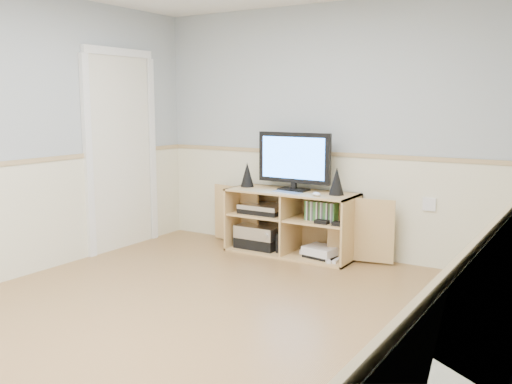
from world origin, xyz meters
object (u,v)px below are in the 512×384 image
Objects in this scene: media_cabinet at (294,221)px; game_consoles at (321,252)px; monitor at (294,159)px; keyboard at (287,193)px.

game_consoles is (0.34, -0.07, -0.26)m from media_cabinet.
monitor is 2.49× the size of keyboard.
media_cabinet is 0.63m from monitor.
game_consoles is (0.32, 0.13, -0.59)m from keyboard.
monitor is at bearing -90.00° from media_cabinet.
monitor is (0.00, -0.01, 0.63)m from media_cabinet.
keyboard reaches higher than game_consoles.
keyboard is 0.69× the size of game_consoles.
media_cabinet is at bearing 90.00° from monitor.
keyboard is at bearing -83.30° from monitor.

